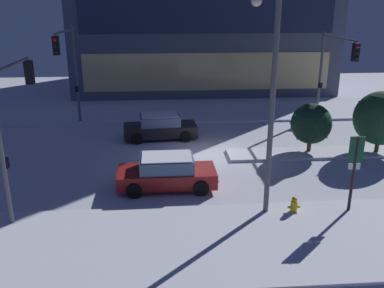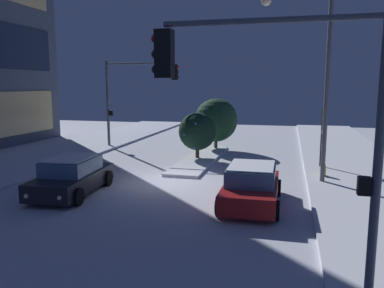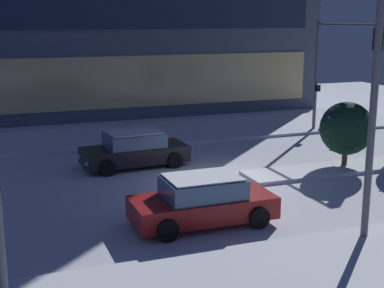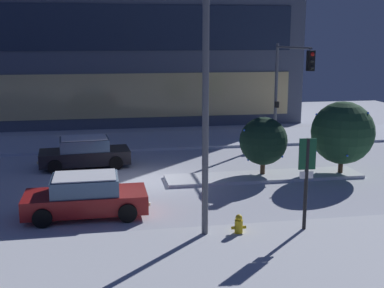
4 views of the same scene
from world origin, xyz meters
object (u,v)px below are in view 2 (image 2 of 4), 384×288
object	(u,v)px
car_near	(251,186)
parking_info_sign	(322,130)
traffic_light_corner_far_right	(135,88)
street_lamp_arched	(310,61)
decorated_tree_median	(197,131)
decorated_tree_left_of_median	(216,120)
car_far	(72,176)
traffic_light_corner_near_left	(283,102)
fire_hydrant	(323,171)

from	to	relation	value
car_near	parking_info_sign	size ratio (longest dim) A/B	1.40
traffic_light_corner_far_right	street_lamp_arched	world-z (taller)	street_lamp_arched
decorated_tree_median	decorated_tree_left_of_median	size ratio (longest dim) A/B	0.80
car_near	decorated_tree_left_of_median	bearing A→B (deg)	16.42
car_far	traffic_light_corner_near_left	xyz separation A→B (m)	(-5.53, -8.24, 3.29)
car_far	decorated_tree_median	world-z (taller)	decorated_tree_median
street_lamp_arched	decorated_tree_left_of_median	xyz separation A→B (m)	(7.72, 5.46, -3.33)
car_near	car_far	size ratio (longest dim) A/B	0.97
car_near	decorated_tree_left_of_median	world-z (taller)	decorated_tree_left_of_median
parking_info_sign	decorated_tree_median	bearing A→B (deg)	-3.91
traffic_light_corner_far_right	decorated_tree_left_of_median	xyz separation A→B (m)	(0.57, -5.51, -2.13)
traffic_light_corner_near_left	fire_hydrant	world-z (taller)	traffic_light_corner_near_left
traffic_light_corner_far_right	fire_hydrant	xyz separation A→B (m)	(-6.03, -11.85, -3.78)
car_near	street_lamp_arched	world-z (taller)	street_lamp_arched
car_far	decorated_tree_median	bearing A→B (deg)	153.61
traffic_light_corner_far_right	car_near	bearing A→B (deg)	-50.51
street_lamp_arched	car_near	bearing A→B (deg)	58.62
decorated_tree_median	fire_hydrant	bearing A→B (deg)	-113.76
car_near	traffic_light_corner_near_left	size ratio (longest dim) A/B	0.76
fire_hydrant	decorated_tree_median	distance (m)	7.50
traffic_light_corner_near_left	decorated_tree_median	xyz separation A→B (m)	(13.62, 4.98, -2.33)
car_near	traffic_light_corner_near_left	bearing A→B (deg)	-169.60
traffic_light_corner_near_left	fire_hydrant	distance (m)	11.39
street_lamp_arched	car_far	bearing A→B (deg)	20.49
parking_info_sign	decorated_tree_left_of_median	world-z (taller)	decorated_tree_left_of_median
fire_hydrant	parking_info_sign	world-z (taller)	parking_info_sign
car_near	car_far	bearing A→B (deg)	91.79
car_far	decorated_tree_median	xyz separation A→B (m)	(8.09, -3.26, 0.96)
traffic_light_corner_near_left	car_near	bearing A→B (deg)	-79.22
traffic_light_corner_near_left	decorated_tree_left_of_median	xyz separation A→B (m)	(17.25, 4.56, -1.99)
traffic_light_corner_near_left	parking_info_sign	xyz separation A→B (m)	(12.83, -1.83, -1.98)
decorated_tree_left_of_median	car_far	bearing A→B (deg)	162.58
decorated_tree_median	traffic_light_corner_near_left	bearing A→B (deg)	-159.93
traffic_light_corner_far_right	decorated_tree_median	xyz separation A→B (m)	(-3.06, -5.09, -2.47)
car_near	fire_hydrant	size ratio (longest dim) A/B	5.86
street_lamp_arched	decorated_tree_median	world-z (taller)	street_lamp_arched
car_far	fire_hydrant	world-z (taller)	car_far
parking_info_sign	car_near	bearing A→B (deg)	70.10
traffic_light_corner_near_left	decorated_tree_median	distance (m)	14.69
parking_info_sign	decorated_tree_left_of_median	bearing A→B (deg)	-31.93
car_near	fire_hydrant	bearing A→B (deg)	-31.08
decorated_tree_median	traffic_light_corner_far_right	bearing A→B (deg)	59.03
traffic_light_corner_near_left	decorated_tree_left_of_median	world-z (taller)	traffic_light_corner_near_left
car_near	decorated_tree_median	distance (m)	8.78
car_near	decorated_tree_median	bearing A→B (deg)	25.96
car_far	street_lamp_arched	distance (m)	11.00
car_near	fire_hydrant	xyz separation A→B (m)	(4.85, -2.88, -0.35)
fire_hydrant	car_near	bearing A→B (deg)	149.30
fire_hydrant	car_far	bearing A→B (deg)	117.08
car_near	decorated_tree_median	xyz separation A→B (m)	(7.82, 3.87, 0.96)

